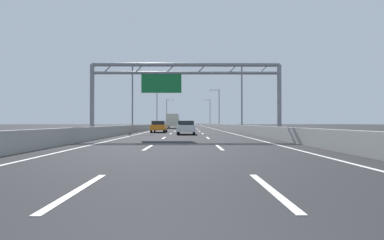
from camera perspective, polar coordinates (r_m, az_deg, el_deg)
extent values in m
plane|color=#262628|center=(101.86, -0.72, -1.23)|extent=(260.00, 260.00, 0.00)
cube|color=white|center=(5.88, -21.75, -12.83)|extent=(0.16, 3.00, 0.01)
cube|color=white|center=(14.56, -8.78, -5.47)|extent=(0.16, 3.00, 0.01)
cube|color=white|center=(23.48, -5.64, -3.59)|extent=(0.16, 3.00, 0.01)
cube|color=white|center=(32.45, -4.23, -2.74)|extent=(0.16, 3.00, 0.01)
cube|color=white|center=(41.43, -3.44, -2.26)|extent=(0.16, 3.00, 0.01)
cube|color=white|center=(50.41, -2.93, -1.95)|extent=(0.16, 3.00, 0.01)
cube|color=white|center=(59.40, -2.57, -1.73)|extent=(0.16, 3.00, 0.01)
cube|color=white|center=(68.40, -2.31, -1.57)|extent=(0.16, 3.00, 0.01)
cube|color=white|center=(77.39, -2.11, -1.45)|extent=(0.16, 3.00, 0.01)
cube|color=white|center=(86.39, -1.95, -1.35)|extent=(0.16, 3.00, 0.01)
cube|color=white|center=(95.39, -1.82, -1.28)|extent=(0.16, 3.00, 0.01)
cube|color=white|center=(104.38, -1.71, -1.21)|extent=(0.16, 3.00, 0.01)
cube|color=white|center=(113.38, -1.62, -1.16)|extent=(0.16, 3.00, 0.01)
cube|color=white|center=(122.38, -1.54, -1.11)|extent=(0.16, 3.00, 0.01)
cube|color=white|center=(131.38, -1.48, -1.07)|extent=(0.16, 3.00, 0.01)
cube|color=white|center=(140.38, -1.42, -1.03)|extent=(0.16, 3.00, 0.01)
cube|color=white|center=(149.37, -1.37, -1.00)|extent=(0.16, 3.00, 0.01)
cube|color=white|center=(158.37, -1.32, -0.98)|extent=(0.16, 3.00, 0.01)
cube|color=white|center=(5.71, 15.41, -13.22)|extent=(0.16, 3.00, 0.01)
cube|color=white|center=(14.49, 5.52, -5.49)|extent=(0.16, 3.00, 0.01)
cube|color=white|center=(23.44, 3.18, -3.59)|extent=(0.16, 3.00, 0.01)
cube|color=white|center=(32.42, 2.14, -2.74)|extent=(0.16, 3.00, 0.01)
cube|color=white|center=(41.40, 1.55, -2.26)|extent=(0.16, 3.00, 0.01)
cube|color=white|center=(50.39, 1.17, -1.95)|extent=(0.16, 3.00, 0.01)
cube|color=white|center=(59.39, 0.90, -1.73)|extent=(0.16, 3.00, 0.01)
cube|color=white|center=(68.38, 0.71, -1.57)|extent=(0.16, 3.00, 0.01)
cube|color=white|center=(77.38, 0.56, -1.45)|extent=(0.16, 3.00, 0.01)
cube|color=white|center=(86.38, 0.44, -1.36)|extent=(0.16, 3.00, 0.01)
cube|color=white|center=(95.38, 0.35, -1.28)|extent=(0.16, 3.00, 0.01)
cube|color=white|center=(104.37, 0.27, -1.21)|extent=(0.16, 3.00, 0.01)
cube|color=white|center=(113.37, 0.20, -1.16)|extent=(0.16, 3.00, 0.01)
cube|color=white|center=(122.37, 0.14, -1.11)|extent=(0.16, 3.00, 0.01)
cube|color=white|center=(131.37, 0.09, -1.07)|extent=(0.16, 3.00, 0.01)
cube|color=white|center=(140.37, 0.05, -1.03)|extent=(0.16, 3.00, 0.01)
cube|color=white|center=(149.37, 0.01, -1.00)|extent=(0.16, 3.00, 0.01)
cube|color=white|center=(158.37, -0.02, -0.98)|extent=(0.16, 3.00, 0.01)
cube|color=white|center=(90.03, -4.09, -1.32)|extent=(0.16, 176.00, 0.01)
cube|color=white|center=(90.00, 2.60, -1.32)|extent=(0.16, 176.00, 0.01)
cube|color=#9E9E99|center=(112.09, -4.24, -0.92)|extent=(0.45, 220.00, 0.95)
cube|color=#9E9E99|center=(112.05, 2.82, -0.92)|extent=(0.45, 220.00, 0.95)
cylinder|color=gray|center=(25.70, -19.32, 3.61)|extent=(0.36, 0.36, 6.20)
cylinder|color=gray|center=(25.53, 17.03, 3.63)|extent=(0.36, 0.36, 6.20)
cylinder|color=gray|center=(24.77, -1.21, 10.98)|extent=(15.95, 0.32, 0.32)
cylinder|color=gray|center=(24.64, -1.21, 9.38)|extent=(15.95, 0.26, 0.26)
cylinder|color=gray|center=(25.65, -16.45, 9.80)|extent=(0.74, 0.10, 0.74)
cylinder|color=gray|center=(25.07, -10.50, 10.03)|extent=(0.74, 0.10, 0.74)
cylinder|color=gray|center=(24.76, -4.33, 10.16)|extent=(0.74, 0.10, 0.74)
cylinder|color=gray|center=(24.73, 1.92, 10.17)|extent=(0.74, 0.10, 0.74)
cylinder|color=gray|center=(24.98, 8.12, 10.07)|extent=(0.74, 0.10, 0.74)
cylinder|color=gray|center=(25.51, 14.12, 9.85)|extent=(0.74, 0.10, 0.74)
cube|color=#146B33|center=(24.62, -6.12, 7.27)|extent=(3.40, 0.12, 1.60)
cylinder|color=slate|center=(41.03, -11.80, 4.36)|extent=(0.20, 0.20, 9.50)
cylinder|color=slate|center=(41.48, -10.28, 10.73)|extent=(2.20, 0.12, 0.12)
cube|color=#F2EAC6|center=(41.29, -8.74, 10.64)|extent=(0.56, 0.28, 0.20)
cylinder|color=slate|center=(40.93, 9.92, 4.37)|extent=(0.20, 0.20, 9.50)
cylinder|color=slate|center=(41.40, 8.38, 10.75)|extent=(2.20, 0.12, 0.12)
cube|color=#F2EAC6|center=(41.22, 6.85, 10.65)|extent=(0.56, 0.28, 0.20)
cylinder|color=slate|center=(71.14, -7.01, 2.29)|extent=(0.20, 0.20, 9.50)
cylinder|color=slate|center=(71.40, -6.12, 5.98)|extent=(2.20, 0.12, 0.12)
cube|color=#F2EAC6|center=(71.29, -5.24, 5.91)|extent=(0.56, 0.28, 0.20)
cylinder|color=slate|center=(71.09, 5.43, 2.29)|extent=(0.20, 0.20, 9.50)
cylinder|color=slate|center=(71.35, 4.55, 5.99)|extent=(2.20, 0.12, 0.12)
cube|color=#F2EAC6|center=(71.25, 3.66, 5.92)|extent=(0.56, 0.28, 0.20)
cylinder|color=slate|center=(101.49, -5.08, 1.45)|extent=(0.20, 0.20, 9.50)
cylinder|color=slate|center=(101.67, -4.46, 4.04)|extent=(2.20, 0.12, 0.12)
cube|color=#F2EAC6|center=(101.60, -3.84, 3.99)|extent=(0.56, 0.28, 0.20)
cylinder|color=slate|center=(101.45, 3.63, 1.45)|extent=(0.20, 0.20, 9.50)
cylinder|color=slate|center=(101.64, 3.01, 4.04)|extent=(2.20, 0.12, 0.12)
cube|color=#F2EAC6|center=(101.57, 2.39, 3.99)|extent=(0.56, 0.28, 0.20)
cube|color=#A8ADB2|center=(45.12, -0.99, -1.31)|extent=(1.76, 4.51, 0.64)
cube|color=black|center=(45.42, -0.99, -0.60)|extent=(1.55, 1.90, 0.48)
cylinder|color=black|center=(46.84, -1.92, -1.67)|extent=(0.22, 0.64, 0.64)
cylinder|color=black|center=(46.83, -0.03, -1.67)|extent=(0.22, 0.64, 0.64)
cylinder|color=black|center=(43.44, -2.02, -1.76)|extent=(0.22, 0.64, 0.64)
cylinder|color=black|center=(43.43, 0.01, -1.77)|extent=(0.22, 0.64, 0.64)
cube|color=silver|center=(30.71, -1.18, -1.64)|extent=(1.88, 4.28, 0.68)
cube|color=black|center=(30.68, -1.18, -0.58)|extent=(1.66, 1.91, 0.46)
cylinder|color=black|center=(32.33, -2.62, -2.19)|extent=(0.22, 0.64, 0.64)
cylinder|color=black|center=(32.31, 0.33, -2.19)|extent=(0.22, 0.64, 0.64)
cylinder|color=black|center=(29.16, -2.85, -2.37)|extent=(0.22, 0.64, 0.64)
cylinder|color=black|center=(29.14, 0.42, -2.38)|extent=(0.22, 0.64, 0.64)
cube|color=orange|center=(37.21, -6.59, -1.45)|extent=(1.81, 4.50, 0.68)
cube|color=black|center=(36.77, -6.66, -0.56)|extent=(1.59, 1.99, 0.48)
cylinder|color=black|center=(38.99, -7.49, -1.90)|extent=(0.22, 0.64, 0.64)
cylinder|color=black|center=(38.83, -5.16, -1.91)|extent=(0.22, 0.64, 0.64)
cylinder|color=black|center=(35.63, -8.15, -2.03)|extent=(0.22, 0.64, 0.64)
cylinder|color=black|center=(35.45, -5.60, -2.04)|extent=(0.22, 0.64, 0.64)
cube|color=red|center=(105.08, -0.64, -0.87)|extent=(1.87, 4.47, 0.62)
cube|color=black|center=(104.56, -0.64, -0.57)|extent=(1.65, 2.03, 0.49)
cylinder|color=black|center=(106.77, -1.08, -1.03)|extent=(0.22, 0.64, 0.64)
cylinder|color=black|center=(106.76, -0.19, -1.03)|extent=(0.22, 0.64, 0.64)
cylinder|color=black|center=(103.40, -1.10, -1.04)|extent=(0.22, 0.64, 0.64)
cylinder|color=black|center=(103.40, -0.18, -1.04)|extent=(0.22, 0.64, 0.64)
cube|color=#194799|center=(67.04, -3.67, -0.37)|extent=(2.50, 2.37, 1.92)
cube|color=beige|center=(62.72, -3.89, -0.03)|extent=(2.50, 5.89, 2.64)
cylinder|color=black|center=(67.40, -4.60, -1.19)|extent=(0.28, 0.96, 0.96)
cylinder|color=black|center=(67.28, -2.72, -1.19)|extent=(0.28, 0.96, 0.96)
cylinder|color=black|center=(61.26, -5.01, -1.25)|extent=(0.28, 0.96, 0.96)
cylinder|color=black|center=(61.13, -2.94, -1.25)|extent=(0.28, 0.96, 0.96)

